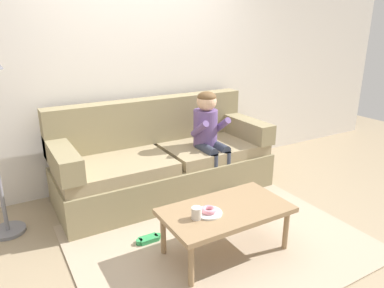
% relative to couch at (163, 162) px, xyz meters
% --- Properties ---
extents(ground, '(10.00, 10.00, 0.00)m').
position_rel_couch_xyz_m(ground, '(-0.02, -0.85, -0.35)').
color(ground, '#9E896B').
extents(wall_back, '(8.00, 0.10, 2.80)m').
position_rel_couch_xyz_m(wall_back, '(-0.02, 0.55, 1.05)').
color(wall_back, silver).
rests_on(wall_back, ground).
extents(area_rug, '(2.37, 1.87, 0.01)m').
position_rel_couch_xyz_m(area_rug, '(-0.02, -1.10, -0.35)').
color(area_rug, tan).
rests_on(area_rug, ground).
extents(couch, '(2.28, 0.90, 1.00)m').
position_rel_couch_xyz_m(couch, '(0.00, 0.00, 0.00)').
color(couch, '#8C7F5B').
rests_on(couch, ground).
extents(coffee_table, '(1.01, 0.56, 0.40)m').
position_rel_couch_xyz_m(coffee_table, '(-0.06, -1.26, 0.00)').
color(coffee_table, '#937551').
rests_on(coffee_table, ground).
extents(person_child, '(0.34, 0.58, 1.10)m').
position_rel_couch_xyz_m(person_child, '(0.45, -0.21, 0.32)').
color(person_child, '#664C84').
rests_on(person_child, ground).
extents(plate, '(0.21, 0.21, 0.01)m').
position_rel_couch_xyz_m(plate, '(-0.22, -1.26, 0.05)').
color(plate, white).
rests_on(plate, coffee_table).
extents(donut, '(0.17, 0.17, 0.04)m').
position_rel_couch_xyz_m(donut, '(-0.22, -1.26, 0.08)').
color(donut, pink).
rests_on(donut, plate).
extents(mug, '(0.08, 0.08, 0.09)m').
position_rel_couch_xyz_m(mug, '(-0.34, -1.28, 0.09)').
color(mug, silver).
rests_on(mug, coffee_table).
extents(toy_controller, '(0.23, 0.09, 0.05)m').
position_rel_couch_xyz_m(toy_controller, '(-0.54, -0.83, -0.33)').
color(toy_controller, '#339E56').
rests_on(toy_controller, ground).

